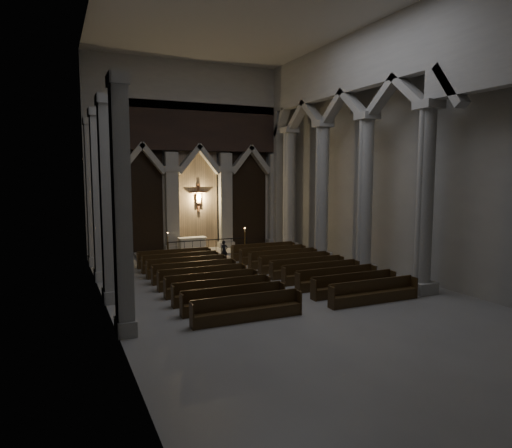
% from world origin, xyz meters
% --- Properties ---
extents(room, '(24.00, 24.10, 12.00)m').
position_xyz_m(room, '(0.00, 0.00, 7.60)').
color(room, gray).
rests_on(room, ground).
extents(sanctuary_wall, '(14.00, 0.77, 12.00)m').
position_xyz_m(sanctuary_wall, '(0.00, 11.54, 6.62)').
color(sanctuary_wall, '#A5A29A').
rests_on(sanctuary_wall, ground).
extents(right_arcade, '(1.00, 24.00, 12.00)m').
position_xyz_m(right_arcade, '(5.50, 1.33, 7.83)').
color(right_arcade, '#A5A29A').
rests_on(right_arcade, ground).
extents(left_pilasters, '(0.60, 13.00, 8.03)m').
position_xyz_m(left_pilasters, '(-6.75, 3.50, 3.91)').
color(left_pilasters, '#A5A29A').
rests_on(left_pilasters, ground).
extents(sanctuary_step, '(8.50, 2.60, 0.15)m').
position_xyz_m(sanctuary_step, '(0.00, 10.60, 0.07)').
color(sanctuary_step, '#A5A29A').
rests_on(sanctuary_step, ground).
extents(altar, '(1.75, 0.70, 0.89)m').
position_xyz_m(altar, '(-0.74, 10.77, 0.60)').
color(altar, beige).
rests_on(altar, sanctuary_step).
extents(altar_rail, '(5.16, 0.09, 1.01)m').
position_xyz_m(altar_rail, '(-0.00, 9.75, 0.67)').
color(altar_rail, black).
rests_on(altar_rail, ground).
extents(candle_stand_left, '(0.27, 0.27, 1.58)m').
position_xyz_m(candle_stand_left, '(-2.54, 9.72, 0.43)').
color(candle_stand_left, olive).
rests_on(candle_stand_left, ground).
extents(candle_stand_right, '(0.27, 0.27, 1.63)m').
position_xyz_m(candle_stand_right, '(2.44, 9.70, 0.44)').
color(candle_stand_right, olive).
rests_on(candle_stand_right, ground).
extents(pews, '(9.45, 10.75, 0.90)m').
position_xyz_m(pews, '(0.00, 2.29, 0.29)').
color(pews, black).
rests_on(pews, ground).
extents(worshipper, '(0.46, 0.33, 1.19)m').
position_xyz_m(worshipper, '(0.27, 7.63, 0.60)').
color(worshipper, black).
rests_on(worshipper, ground).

